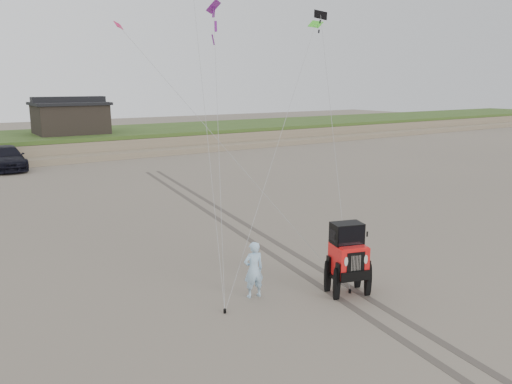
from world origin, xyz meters
TOP-DOWN VIEW (x-y plane):
  - ground at (0.00, 0.00)m, footprint 160.00×160.00m
  - dune_ridge at (0.00, 37.50)m, footprint 160.00×14.25m
  - cabin at (2.00, 37.00)m, footprint 6.40×5.40m
  - truck_c at (-4.49, 29.74)m, footprint 2.47×5.90m
  - jeep at (0.82, -0.62)m, footprint 3.27×5.05m
  - man at (-1.66, 0.76)m, footprint 0.68×0.49m
  - kite_flock at (2.63, 9.16)m, footprint 8.79×7.73m
  - stake_main at (-2.92, 0.29)m, footprint 0.08×0.08m
  - stake_aux at (0.92, -0.63)m, footprint 0.08×0.08m
  - tire_tracks at (2.00, 8.00)m, footprint 5.22×29.74m

SIDE VIEW (x-z plane):
  - ground at x=0.00m, z-range 0.00..0.00m
  - tire_tracks at x=2.00m, z-range 0.00..0.01m
  - stake_main at x=-2.92m, z-range 0.00..0.12m
  - stake_aux at x=0.92m, z-range 0.00..0.12m
  - dune_ridge at x=0.00m, z-range -0.04..1.68m
  - truck_c at x=-4.49m, z-range 0.00..1.70m
  - man at x=-1.66m, z-range 0.00..1.71m
  - jeep at x=0.82m, z-range 0.00..1.74m
  - cabin at x=2.00m, z-range 1.56..4.91m
  - kite_flock at x=2.63m, z-range 7.56..11.97m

